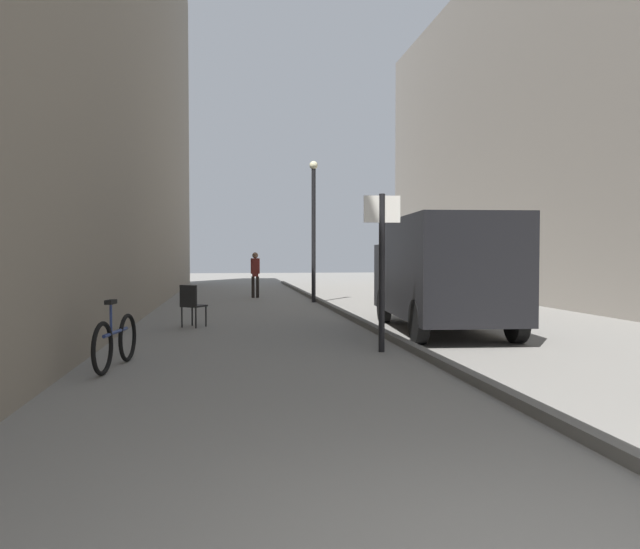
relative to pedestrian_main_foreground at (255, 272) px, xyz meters
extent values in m
plane|color=gray|center=(0.47, -8.38, -0.98)|extent=(80.00, 80.00, 0.00)
cube|color=#615F5B|center=(2.05, -8.38, -0.92)|extent=(0.16, 40.00, 0.12)
cylinder|color=black|center=(-0.08, 0.01, -0.58)|extent=(0.12, 0.12, 0.80)
cylinder|color=black|center=(0.08, -0.01, -0.58)|extent=(0.12, 0.12, 0.80)
cube|color=maroon|center=(0.00, 0.00, 0.16)|extent=(0.24, 0.21, 0.68)
cylinder|color=maroon|center=(-0.12, 0.01, 0.21)|extent=(0.10, 0.10, 0.58)
cylinder|color=maroon|center=(0.12, -0.01, 0.21)|extent=(0.10, 0.10, 0.58)
sphere|color=brown|center=(0.00, 0.00, 0.61)|extent=(0.22, 0.22, 0.22)
cube|color=black|center=(3.38, -11.19, 0.37)|extent=(2.27, 3.76, 2.01)
cube|color=black|center=(3.57, -8.69, 0.11)|extent=(2.10, 1.56, 1.51)
cube|color=black|center=(3.61, -8.20, 0.45)|extent=(1.68, 0.17, 0.66)
cylinder|color=black|center=(2.67, -8.76, -0.58)|extent=(0.28, 0.81, 0.80)
cylinder|color=black|center=(4.46, -8.90, -0.58)|extent=(0.28, 0.81, 0.80)
cylinder|color=black|center=(2.40, -12.23, -0.58)|extent=(0.28, 0.81, 0.80)
cylinder|color=black|center=(4.20, -12.37, -0.58)|extent=(0.28, 0.81, 0.80)
cylinder|color=black|center=(1.51, -12.99, 0.32)|extent=(0.10, 0.10, 2.60)
cube|color=white|center=(1.51, -12.99, 1.37)|extent=(0.60, 0.09, 0.44)
cylinder|color=black|center=(1.86, -2.50, 1.27)|extent=(0.14, 0.14, 4.50)
sphere|color=beige|center=(1.86, -2.50, 3.64)|extent=(0.28, 0.28, 0.28)
torus|color=black|center=(-2.48, -13.29, -0.62)|extent=(0.16, 0.72, 0.72)
torus|color=black|center=(-2.63, -14.33, -0.62)|extent=(0.16, 0.72, 0.72)
cylinder|color=navy|center=(-2.56, -13.81, -0.47)|extent=(0.19, 0.94, 0.05)
cylinder|color=navy|center=(-2.58, -14.00, -0.25)|extent=(0.04, 0.04, 0.40)
cube|color=black|center=(-2.58, -14.00, -0.03)|extent=(0.13, 0.25, 0.06)
cylinder|color=black|center=(-1.80, -8.77, -0.76)|extent=(0.04, 0.04, 0.45)
cylinder|color=black|center=(-1.49, -8.97, -0.76)|extent=(0.04, 0.04, 0.45)
cylinder|color=black|center=(-2.00, -9.08, -0.76)|extent=(0.04, 0.04, 0.45)
cylinder|color=black|center=(-1.69, -9.28, -0.76)|extent=(0.04, 0.04, 0.45)
cube|color=black|center=(-1.74, -9.02, -0.51)|extent=(0.61, 0.61, 0.04)
cube|color=black|center=(-1.85, -9.19, -0.27)|extent=(0.39, 0.27, 0.45)
camera|label=1|loc=(-0.97, -22.59, 0.61)|focal=33.75mm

